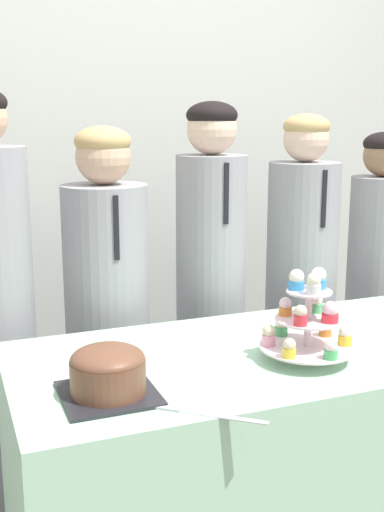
{
  "coord_description": "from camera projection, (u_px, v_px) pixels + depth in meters",
  "views": [
    {
      "loc": [
        -0.86,
        -1.25,
        1.46
      ],
      "look_at": [
        -0.22,
        0.39,
        1.07
      ],
      "focal_mm": 45.0,
      "sensor_mm": 36.0,
      "label": 1
    }
  ],
  "objects": [
    {
      "name": "wall_back",
      "position": [
        145.0,
        142.0,
        2.88
      ],
      "size": [
        9.0,
        0.06,
        2.7
      ],
      "color": "silver",
      "rests_on": "ground_plane"
    },
    {
      "name": "cupcake_stand",
      "position": [
        308.0,
        320.0,
        1.82
      ],
      "size": [
        0.27,
        0.27,
        0.27
      ],
      "color": "silver",
      "rests_on": "table"
    },
    {
      "name": "round_cake",
      "position": [
        108.0,
        371.0,
        1.59
      ],
      "size": [
        0.24,
        0.24,
        0.13
      ],
      "color": "#232328",
      "rests_on": "table"
    },
    {
      "name": "cake_knife",
      "position": [
        184.0,
        411.0,
        1.52
      ],
      "size": [
        0.25,
        0.2,
        0.01
      ],
      "rotation": [
        0.0,
        0.0,
        -0.68
      ],
      "color": "silver",
      "rests_on": "table"
    },
    {
      "name": "table",
      "position": [
        262.0,
        467.0,
        2.0
      ],
      "size": [
        1.51,
        0.72,
        0.78
      ],
      "color": "#A8DBB2",
      "rests_on": "ground_plane"
    },
    {
      "name": "student_4",
      "position": [
        375.0,
        300.0,
        2.81
      ],
      "size": [
        0.26,
        0.27,
        1.4
      ],
      "color": "#939399",
      "rests_on": "ground_plane"
    },
    {
      "name": "student_1",
      "position": [
        108.0,
        332.0,
        2.38
      ],
      "size": [
        0.31,
        0.32,
        1.43
      ],
      "color": "#939399",
      "rests_on": "ground_plane"
    },
    {
      "name": "student_2",
      "position": [
        211.0,
        305.0,
        2.52
      ],
      "size": [
        0.27,
        0.27,
        1.52
      ],
      "color": "#939399",
      "rests_on": "ground_plane"
    },
    {
      "name": "student_3",
      "position": [
        300.0,
        303.0,
        2.67
      ],
      "size": [
        0.29,
        0.29,
        1.47
      ],
      "color": "#939399",
      "rests_on": "ground_plane"
    }
  ]
}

